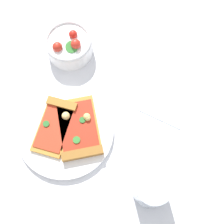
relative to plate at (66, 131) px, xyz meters
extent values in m
plane|color=silver|center=(-0.01, -0.02, -0.01)|extent=(2.40, 2.40, 0.00)
cylinder|color=white|center=(0.00, 0.00, 0.00)|extent=(0.24, 0.24, 0.01)
cube|color=gold|center=(0.03, 0.02, 0.01)|extent=(0.17, 0.18, 0.01)
cube|color=#A36B2D|center=(0.07, -0.03, 0.02)|extent=(0.09, 0.08, 0.02)
cube|color=#B22D19|center=(0.03, 0.02, 0.02)|extent=(0.15, 0.15, 0.00)
sphere|color=#EAD172|center=(0.03, 0.05, 0.02)|extent=(0.02, 0.02, 0.02)
cylinder|color=#388433|center=(0.04, -0.01, 0.02)|extent=(0.02, 0.02, 0.00)
sphere|color=#EAD172|center=(0.04, 0.05, 0.02)|extent=(0.01, 0.01, 0.01)
cylinder|color=#2D722D|center=(0.03, 0.04, 0.02)|extent=(0.02, 0.02, 0.00)
cube|color=gold|center=(-0.03, -0.01, 0.01)|extent=(0.10, 0.15, 0.01)
cube|color=#B77A33|center=(-0.04, 0.05, 0.02)|extent=(0.08, 0.04, 0.02)
cube|color=red|center=(-0.03, -0.01, 0.02)|extent=(0.09, 0.13, 0.00)
cylinder|color=#2D722D|center=(-0.05, -0.01, 0.02)|extent=(0.02, 0.02, 0.00)
sphere|color=#F2D87F|center=(-0.01, 0.03, 0.02)|extent=(0.02, 0.02, 0.02)
cylinder|color=white|center=(-0.11, 0.20, 0.02)|extent=(0.12, 0.12, 0.05)
torus|color=white|center=(-0.11, 0.20, 0.05)|extent=(0.12, 0.12, 0.01)
sphere|color=red|center=(-0.12, 0.17, 0.05)|extent=(0.03, 0.03, 0.03)
sphere|color=red|center=(-0.08, 0.20, 0.05)|extent=(0.03, 0.03, 0.03)
sphere|color=red|center=(-0.10, 0.22, 0.05)|extent=(0.02, 0.02, 0.02)
cylinder|color=#388433|center=(-0.09, 0.19, 0.05)|extent=(0.04, 0.04, 0.01)
cylinder|color=silver|center=(0.24, -0.03, 0.04)|extent=(0.08, 0.08, 0.10)
cylinder|color=black|center=(0.24, -0.03, 0.04)|extent=(0.07, 0.07, 0.09)
cube|color=white|center=(0.23, -0.02, 0.08)|extent=(0.02, 0.02, 0.02)
cube|color=white|center=(0.24, -0.01, 0.08)|extent=(0.02, 0.02, 0.02)
cube|color=white|center=(0.19, 0.19, -0.01)|extent=(0.12, 0.11, 0.00)
camera|label=1|loc=(0.20, -0.13, 0.73)|focal=49.31mm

